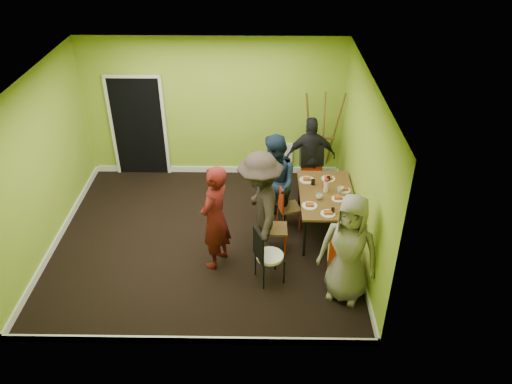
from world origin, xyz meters
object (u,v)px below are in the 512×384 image
(chair_left_far, at_px, (285,204))
(orange_bottle, at_px, (323,186))
(person_back_end, at_px, (311,157))
(dining_table, at_px, (326,196))
(chair_bentwood, at_px, (266,253))
(thermos, at_px, (326,186))
(person_front_end, at_px, (349,249))
(person_standing, at_px, (215,218))
(person_left_far, at_px, (275,183))
(easel, at_px, (322,137))
(chair_front_end, at_px, (344,252))
(person_left_near, at_px, (260,208))
(chair_back_end, at_px, (312,162))
(blue_bottle, at_px, (348,200))
(chair_left_near, at_px, (271,224))

(chair_left_far, bearing_deg, orange_bottle, 82.57)
(person_back_end, bearing_deg, dining_table, 95.68)
(chair_bentwood, relative_size, person_back_end, 0.60)
(thermos, distance_m, person_front_end, 1.64)
(person_standing, height_order, person_left_far, person_standing)
(person_left_far, xyz_separation_m, person_back_end, (0.69, 1.06, -0.07))
(dining_table, relative_size, chair_bentwood, 1.60)
(thermos, relative_size, person_front_end, 0.12)
(person_front_end, bearing_deg, easel, 114.41)
(chair_front_end, bearing_deg, person_left_near, 159.62)
(thermos, bearing_deg, person_front_end, -84.73)
(person_left_near, distance_m, person_front_end, 1.52)
(chair_left_far, height_order, easel, easel)
(thermos, bearing_deg, chair_front_end, -84.74)
(chair_back_end, height_order, person_left_far, person_left_far)
(person_front_end, bearing_deg, orange_bottle, 119.14)
(person_standing, height_order, person_left_near, person_left_near)
(chair_left_far, xyz_separation_m, person_back_end, (0.51, 1.13, 0.30))
(easel, bearing_deg, chair_back_end, -109.53)
(person_left_near, bearing_deg, chair_left_far, 144.18)
(dining_table, height_order, person_front_end, person_front_end)
(chair_front_end, xyz_separation_m, person_left_near, (-1.22, 0.66, 0.31))
(person_back_end, bearing_deg, chair_front_end, 94.01)
(orange_bottle, relative_size, person_left_near, 0.04)
(thermos, xyz_separation_m, person_back_end, (-0.16, 1.15, -0.07))
(person_back_end, bearing_deg, person_left_near, 61.40)
(chair_bentwood, distance_m, easel, 3.24)
(chair_back_end, bearing_deg, chair_bentwood, 59.98)
(thermos, relative_size, person_standing, 0.12)
(chair_bentwood, height_order, thermos, thermos)
(person_back_end, bearing_deg, chair_bentwood, 68.93)
(chair_left_far, bearing_deg, person_left_near, -46.57)
(chair_left_far, height_order, person_front_end, person_front_end)
(chair_front_end, relative_size, easel, 0.58)
(thermos, relative_size, blue_bottle, 1.08)
(chair_left_near, relative_size, chair_front_end, 0.82)
(chair_front_end, bearing_deg, chair_bentwood, -175.19)
(thermos, distance_m, person_standing, 2.00)
(thermos, bearing_deg, person_back_end, 97.94)
(orange_bottle, bearing_deg, person_left_near, -140.55)
(chair_bentwood, distance_m, thermos, 1.71)
(easel, distance_m, person_left_near, 2.70)
(chair_left_near, distance_m, chair_bentwood, 0.75)
(chair_front_end, distance_m, person_left_near, 1.42)
(thermos, xyz_separation_m, orange_bottle, (-0.03, 0.13, -0.07))
(person_left_near, xyz_separation_m, person_back_end, (0.93, 1.89, -0.14))
(person_standing, relative_size, person_back_end, 1.11)
(chair_front_end, height_order, person_standing, person_standing)
(thermos, distance_m, blue_bottle, 0.50)
(thermos, height_order, person_standing, person_standing)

